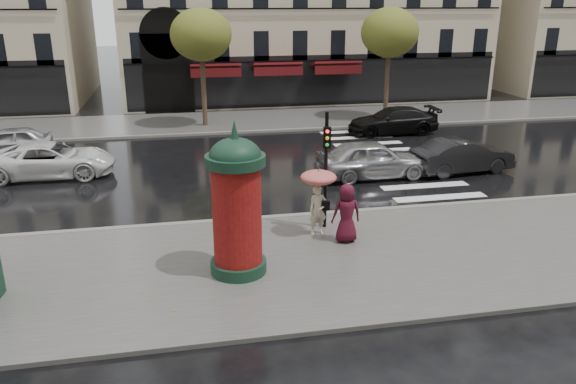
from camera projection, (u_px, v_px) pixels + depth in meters
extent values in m
plane|color=black|center=(309.00, 256.00, 16.32)|extent=(160.00, 160.00, 0.00)
cube|color=#474744|center=(313.00, 262.00, 15.84)|extent=(90.00, 7.00, 0.12)
cube|color=#474744|center=(238.00, 121.00, 33.92)|extent=(90.00, 6.00, 0.12)
cube|color=slate|center=(289.00, 217.00, 19.08)|extent=(90.00, 0.25, 0.14)
cube|color=slate|center=(244.00, 132.00, 31.14)|extent=(90.00, 0.25, 0.14)
cube|color=silver|center=(387.00, 158.00, 26.31)|extent=(3.60, 11.75, 0.01)
cylinder|color=#38281C|center=(203.00, 82.00, 31.80)|extent=(0.28, 0.28, 5.20)
ellipsoid|color=#3E5E1D|center=(201.00, 35.00, 30.95)|extent=(3.40, 3.40, 2.89)
cylinder|color=#38281C|center=(387.00, 77.00, 33.80)|extent=(0.28, 0.28, 5.20)
ellipsoid|color=#3E5E1D|center=(390.00, 32.00, 32.95)|extent=(3.40, 3.40, 2.89)
imported|color=beige|center=(318.00, 210.00, 17.29)|extent=(0.63, 0.47, 1.59)
cylinder|color=black|center=(318.00, 194.00, 17.12)|extent=(0.02, 0.02, 1.01)
ellipsoid|color=#BD2343|center=(318.00, 177.00, 16.95)|extent=(1.10, 1.10, 0.39)
cone|color=black|center=(319.00, 170.00, 16.87)|extent=(0.04, 0.04, 0.08)
cube|color=black|center=(326.00, 205.00, 17.23)|extent=(0.23, 0.11, 0.30)
imported|color=maroon|center=(246.00, 199.00, 17.93)|extent=(1.09, 0.99, 1.80)
imported|color=#460E1E|center=(346.00, 213.00, 16.76)|extent=(0.89, 0.59, 1.80)
cylinder|color=#133222|center=(239.00, 266.00, 15.12)|extent=(1.50, 1.50, 0.32)
cylinder|color=maroon|center=(237.00, 214.00, 14.63)|extent=(1.29, 1.29, 2.68)
cylinder|color=#133222|center=(235.00, 160.00, 14.15)|extent=(1.54, 1.54, 0.27)
ellipsoid|color=#133222|center=(235.00, 156.00, 14.12)|extent=(1.33, 1.33, 0.93)
cone|color=#133222|center=(234.00, 129.00, 13.89)|extent=(0.21, 0.21, 0.48)
cylinder|color=black|center=(326.00, 171.00, 17.51)|extent=(0.11, 0.11, 3.74)
cube|color=black|center=(327.00, 138.00, 16.94)|extent=(0.26, 0.21, 0.66)
imported|color=#A5A6AA|center=(372.00, 159.00, 23.24)|extent=(4.73, 1.99, 1.60)
imported|color=black|center=(463.00, 156.00, 23.97)|extent=(4.58, 2.07, 1.46)
imported|color=white|center=(51.00, 160.00, 23.39)|extent=(5.18, 2.44, 1.43)
imported|color=black|center=(393.00, 121.00, 30.87)|extent=(4.98, 2.05, 1.44)
imported|color=#B9B9BE|center=(8.00, 142.00, 26.45)|extent=(4.21, 2.12, 1.38)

